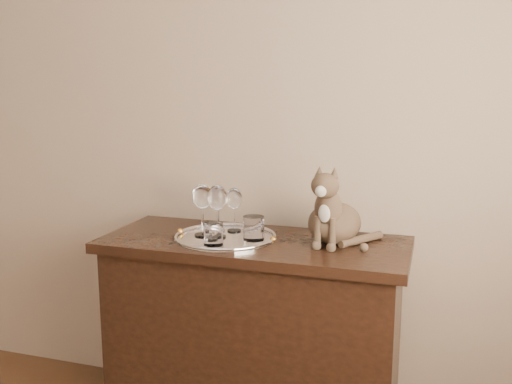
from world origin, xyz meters
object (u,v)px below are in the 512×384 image
at_px(sideboard, 254,341).
at_px(wine_glass_b, 234,210).
at_px(tumbler_c, 254,228).
at_px(tray, 226,238).
at_px(tumbler_b, 213,234).
at_px(wine_glass_d, 217,211).
at_px(wine_glass_c, 202,210).
at_px(cat, 335,203).
at_px(wine_glass_a, 218,210).

relative_size(sideboard, wine_glass_b, 6.67).
distance_m(sideboard, tumbler_c, 0.48).
bearing_deg(tray, sideboard, 15.52).
relative_size(tray, wine_glass_b, 2.22).
height_order(wine_glass_b, tumbler_b, wine_glass_b).
distance_m(wine_glass_b, wine_glass_d, 0.11).
xyz_separation_m(sideboard, tray, (-0.11, -0.03, 0.43)).
relative_size(wine_glass_c, tumbler_b, 2.53).
bearing_deg(tumbler_c, tray, -178.84).
height_order(wine_glass_b, cat, cat).
bearing_deg(sideboard, tumbler_c, -74.76).
xyz_separation_m(wine_glass_b, wine_glass_d, (-0.03, -0.11, 0.01)).
relative_size(sideboard, wine_glass_a, 6.89).
relative_size(tumbler_c, cat, 0.30).
height_order(tumbler_b, tumbler_c, tumbler_c).
relative_size(sideboard, tumbler_c, 12.89).
height_order(wine_glass_a, cat, cat).
bearing_deg(wine_glass_c, cat, 10.30).
distance_m(tumbler_b, cat, 0.48).
bearing_deg(wine_glass_b, wine_glass_a, -166.95).
xyz_separation_m(tray, tumbler_b, (-0.01, -0.11, 0.05)).
bearing_deg(cat, tray, -158.55).
xyz_separation_m(wine_glass_d, tumbler_c, (0.15, 0.01, -0.06)).
bearing_deg(tray, wine_glass_c, 179.86).
relative_size(wine_glass_d, tumbler_b, 2.53).
height_order(tray, wine_glass_a, wine_glass_a).
height_order(sideboard, wine_glass_a, wine_glass_a).
bearing_deg(wine_glass_d, cat, 12.29).
distance_m(sideboard, tray, 0.44).
xyz_separation_m(tumbler_b, tumbler_c, (0.12, 0.11, 0.01)).
bearing_deg(tumbler_c, wine_glass_a, 154.30).
relative_size(tray, wine_glass_c, 1.91).
bearing_deg(wine_glass_a, wine_glass_d, -70.56).
relative_size(wine_glass_b, wine_glass_d, 0.86).
relative_size(wine_glass_b, wine_glass_c, 0.86).
relative_size(wine_glass_d, tumbler_c, 2.24).
xyz_separation_m(wine_glass_b, tumbler_c, (0.12, -0.10, -0.04)).
relative_size(wine_glass_c, tumbler_c, 2.25).
relative_size(wine_glass_b, tumbler_b, 2.18).
height_order(tray, wine_glass_c, wine_glass_c).
bearing_deg(wine_glass_c, tumbler_c, 0.56).
bearing_deg(wine_glass_b, tumbler_c, -40.84).
relative_size(tray, tumbler_b, 4.84).
bearing_deg(tray, cat, 12.68).
bearing_deg(tray, wine_glass_d, -172.86).
bearing_deg(wine_glass_a, tumbler_b, -73.68).
xyz_separation_m(wine_glass_a, wine_glass_b, (0.06, 0.01, 0.00)).
distance_m(sideboard, wine_glass_b, 0.54).
bearing_deg(cat, sideboard, -159.57).
bearing_deg(cat, tumbler_c, -154.30).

